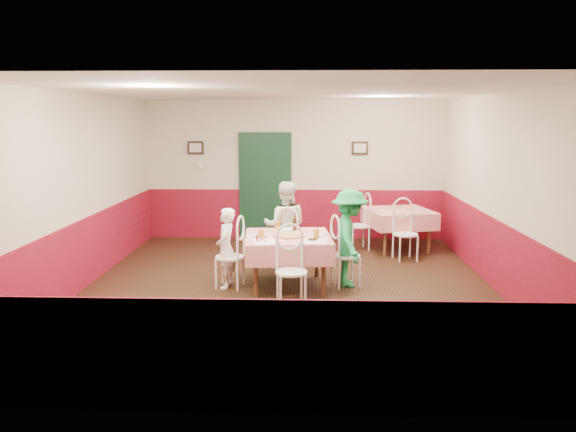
{
  "coord_description": "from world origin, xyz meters",
  "views": [
    {
      "loc": [
        0.27,
        -7.83,
        2.45
      ],
      "look_at": [
        -0.02,
        0.12,
        1.05
      ],
      "focal_mm": 35.0,
      "sensor_mm": 36.0,
      "label": 1
    }
  ],
  "objects_px": {
    "chair_far": "(285,244)",
    "diner_right": "(350,238)",
    "pizza": "(289,236)",
    "beer_bottle": "(295,223)",
    "main_table": "(288,261)",
    "chair_right": "(346,256)",
    "chair_second_b": "(406,234)",
    "second_table": "(399,230)",
    "chair_left": "(230,257)",
    "diner_far": "(285,226)",
    "chair_near": "(291,272)",
    "glass_a": "(261,235)",
    "diner_left": "(226,248)",
    "glass_b": "(316,234)",
    "wallet": "(312,239)",
    "glass_c": "(278,226)",
    "chair_second_a": "(358,226)"
  },
  "relations": [
    {
      "from": "glass_a",
      "to": "chair_second_b",
      "type": "bearing_deg",
      "value": 39.07
    },
    {
      "from": "chair_right",
      "to": "diner_far",
      "type": "xyz_separation_m",
      "value": [
        -0.92,
        0.82,
        0.27
      ]
    },
    {
      "from": "chair_far",
      "to": "diner_right",
      "type": "relative_size",
      "value": 0.63
    },
    {
      "from": "chair_right",
      "to": "wallet",
      "type": "relative_size",
      "value": 8.18
    },
    {
      "from": "chair_second_a",
      "to": "glass_a",
      "type": "height_order",
      "value": "chair_second_a"
    },
    {
      "from": "second_table",
      "to": "chair_right",
      "type": "bearing_deg",
      "value": -116.16
    },
    {
      "from": "glass_a",
      "to": "diner_left",
      "type": "bearing_deg",
      "value": 159.98
    },
    {
      "from": "chair_near",
      "to": "glass_b",
      "type": "xyz_separation_m",
      "value": [
        0.33,
        0.64,
        0.38
      ]
    },
    {
      "from": "glass_c",
      "to": "diner_far",
      "type": "relative_size",
      "value": 0.09
    },
    {
      "from": "diner_left",
      "to": "diner_far",
      "type": "bearing_deg",
      "value": 142.01
    },
    {
      "from": "chair_far",
      "to": "diner_left",
      "type": "distance_m",
      "value": 1.25
    },
    {
      "from": "pizza",
      "to": "beer_bottle",
      "type": "bearing_deg",
      "value": 80.79
    },
    {
      "from": "chair_far",
      "to": "chair_near",
      "type": "xyz_separation_m",
      "value": [
        0.15,
        -1.69,
        0.0
      ]
    },
    {
      "from": "glass_a",
      "to": "beer_bottle",
      "type": "distance_m",
      "value": 0.81
    },
    {
      "from": "second_table",
      "to": "chair_left",
      "type": "xyz_separation_m",
      "value": [
        -2.83,
        -2.46,
        0.08
      ]
    },
    {
      "from": "glass_c",
      "to": "wallet",
      "type": "xyz_separation_m",
      "value": [
        0.52,
        -0.69,
        -0.06
      ]
    },
    {
      "from": "chair_right",
      "to": "pizza",
      "type": "relative_size",
      "value": 2.13
    },
    {
      "from": "chair_second_b",
      "to": "pizza",
      "type": "xyz_separation_m",
      "value": [
        -1.97,
        -1.7,
        0.32
      ]
    },
    {
      "from": "chair_left",
      "to": "beer_bottle",
      "type": "bearing_deg",
      "value": 126.06
    },
    {
      "from": "chair_near",
      "to": "beer_bottle",
      "type": "height_order",
      "value": "beer_bottle"
    },
    {
      "from": "diner_far",
      "to": "diner_right",
      "type": "xyz_separation_m",
      "value": [
        0.97,
        -0.82,
        -0.01
      ]
    },
    {
      "from": "chair_far",
      "to": "chair_second_b",
      "type": "distance_m",
      "value": 2.2
    },
    {
      "from": "chair_near",
      "to": "beer_bottle",
      "type": "xyz_separation_m",
      "value": [
        0.01,
        1.24,
        0.42
      ]
    },
    {
      "from": "chair_far",
      "to": "diner_far",
      "type": "distance_m",
      "value": 0.28
    },
    {
      "from": "glass_b",
      "to": "diner_right",
      "type": "xyz_separation_m",
      "value": [
        0.49,
        0.29,
        -0.11
      ]
    },
    {
      "from": "diner_right",
      "to": "chair_left",
      "type": "bearing_deg",
      "value": 91.45
    },
    {
      "from": "beer_bottle",
      "to": "main_table",
      "type": "bearing_deg",
      "value": -102.52
    },
    {
      "from": "chair_second_b",
      "to": "second_table",
      "type": "bearing_deg",
      "value": 76.97
    },
    {
      "from": "chair_right",
      "to": "glass_a",
      "type": "distance_m",
      "value": 1.32
    },
    {
      "from": "glass_a",
      "to": "diner_left",
      "type": "xyz_separation_m",
      "value": [
        -0.53,
        0.19,
        -0.24
      ]
    },
    {
      "from": "chair_right",
      "to": "glass_c",
      "type": "relative_size",
      "value": 6.62
    },
    {
      "from": "chair_right",
      "to": "beer_bottle",
      "type": "height_order",
      "value": "beer_bottle"
    },
    {
      "from": "chair_right",
      "to": "glass_c",
      "type": "xyz_separation_m",
      "value": [
        -1.02,
        0.32,
        0.38
      ]
    },
    {
      "from": "glass_a",
      "to": "glass_b",
      "type": "xyz_separation_m",
      "value": [
        0.77,
        0.06,
        0.0
      ]
    },
    {
      "from": "chair_second_a",
      "to": "chair_second_b",
      "type": "relative_size",
      "value": 1.0
    },
    {
      "from": "chair_second_b",
      "to": "wallet",
      "type": "distance_m",
      "value": 2.55
    },
    {
      "from": "beer_bottle",
      "to": "diner_far",
      "type": "bearing_deg",
      "value": 108.36
    },
    {
      "from": "chair_far",
      "to": "glass_b",
      "type": "distance_m",
      "value": 1.22
    },
    {
      "from": "main_table",
      "to": "second_table",
      "type": "distance_m",
      "value": 3.11
    },
    {
      "from": "beer_bottle",
      "to": "diner_left",
      "type": "relative_size",
      "value": 0.18
    },
    {
      "from": "chair_far",
      "to": "beer_bottle",
      "type": "xyz_separation_m",
      "value": [
        0.16,
        -0.45,
        0.42
      ]
    },
    {
      "from": "diner_far",
      "to": "chair_near",
      "type": "bearing_deg",
      "value": 96.66
    },
    {
      "from": "chair_left",
      "to": "diner_far",
      "type": "height_order",
      "value": "diner_far"
    },
    {
      "from": "chair_second_b",
      "to": "chair_far",
      "type": "bearing_deg",
      "value": -171.97
    },
    {
      "from": "chair_far",
      "to": "wallet",
      "type": "xyz_separation_m",
      "value": [
        0.42,
        -1.14,
        0.32
      ]
    },
    {
      "from": "wallet",
      "to": "chair_far",
      "type": "bearing_deg",
      "value": 105.39
    },
    {
      "from": "diner_right",
      "to": "second_table",
      "type": "bearing_deg",
      "value": -28.69
    },
    {
      "from": "main_table",
      "to": "diner_far",
      "type": "bearing_deg",
      "value": 94.94
    },
    {
      "from": "chair_left",
      "to": "diner_far",
      "type": "xyz_separation_m",
      "value": [
        0.77,
        0.97,
        0.27
      ]
    },
    {
      "from": "main_table",
      "to": "chair_right",
      "type": "distance_m",
      "value": 0.85
    }
  ]
}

